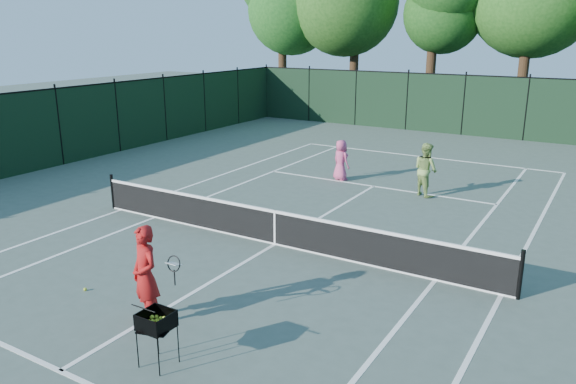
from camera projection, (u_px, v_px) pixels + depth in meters
The scene contains 16 objects.
ground at pixel (275, 244), 14.19m from camera, with size 90.00×90.00×0.00m, color #46564C.
sideline_doubles_left at pixel (121, 210), 16.90m from camera, with size 0.10×23.77×0.01m, color white.
sideline_doubles_right at pixel (501, 295), 11.47m from camera, with size 0.10×23.77×0.01m, color white.
sideline_singles_left at pixel (155, 217), 16.23m from camera, with size 0.10×23.77×0.01m, color white.
sideline_singles_right at pixel (435, 280), 12.15m from camera, with size 0.10×23.77×0.01m, color white.
baseline_far at pixel (424, 157), 23.96m from camera, with size 10.97×0.10×0.01m, color white.
service_line_near at pixel (60, 371), 8.92m from camera, with size 8.23×0.10×0.01m, color white.
service_line_far at pixel (374, 186), 19.45m from camera, with size 8.23×0.10×0.01m, color white.
center_service_line at pixel (275, 244), 14.19m from camera, with size 0.10×12.80×0.01m, color white.
tennis_net at pixel (275, 227), 14.05m from camera, with size 11.69×0.09×1.06m.
fence_far at pixel (464, 106), 28.58m from camera, with size 24.00×0.05×3.00m, color black.
coach at pixel (145, 275), 10.17m from camera, with size 1.09×0.65×1.88m.
player_pink at pixel (341, 160), 20.08m from camera, with size 0.84×0.72×1.46m.
player_green at pixel (426, 169), 18.16m from camera, with size 1.07×1.02×1.74m.
ball_hopper at pixel (156, 321), 8.87m from camera, with size 0.61×0.61×0.94m.
loose_ball_midcourt at pixel (85, 289), 11.66m from camera, with size 0.07×0.07×0.07m, color #BACF2A.
Camera 1 is at (7.12, -11.19, 5.22)m, focal length 35.00 mm.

